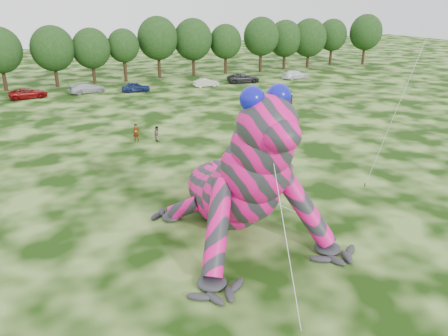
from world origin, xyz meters
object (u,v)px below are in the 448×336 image
(tree_11, at_px, (193,47))
(spectator_1, at_px, (157,134))
(tree_16, at_px, (332,42))
(spectator_2, at_px, (262,108))
(tree_9, at_px, (124,55))
(car_4, at_px, (136,87))
(tree_8, at_px, (92,56))
(car_3, at_px, (87,88))
(tree_7, at_px, (54,57))
(tree_15, at_px, (309,43))
(car_2, at_px, (28,93))
(tree_17, at_px, (365,40))
(car_6, at_px, (243,78))
(tree_6, at_px, (1,59))
(tree_13, at_px, (261,45))
(tree_10, at_px, (158,47))
(spectator_5, at_px, (241,143))
(tree_12, at_px, (226,49))
(car_7, at_px, (295,75))
(inflatable_gecko, at_px, (224,150))
(tree_14, at_px, (285,44))
(spectator_3, at_px, (291,102))
(car_5, at_px, (206,83))

(tree_11, bearing_deg, spectator_1, -115.98)
(tree_16, distance_m, spectator_2, 47.36)
(tree_9, xyz_separation_m, car_4, (-0.71, -9.80, -3.61))
(tree_8, xyz_separation_m, car_3, (-2.27, -7.31, -3.71))
(tree_11, bearing_deg, tree_7, -176.67)
(tree_15, relative_size, car_2, 1.86)
(tree_16, distance_m, car_3, 52.98)
(tree_7, distance_m, car_2, 9.60)
(tree_17, bearing_deg, car_4, -169.98)
(tree_15, distance_m, car_6, 22.55)
(tree_7, height_order, spectator_2, tree_7)
(tree_11, bearing_deg, tree_6, -177.24)
(tree_13, distance_m, tree_17, 24.82)
(tree_10, bearing_deg, tree_9, -168.98)
(spectator_5, bearing_deg, tree_10, -135.95)
(tree_7, distance_m, spectator_5, 42.72)
(tree_10, height_order, tree_12, tree_10)
(tree_11, height_order, car_7, tree_11)
(tree_9, height_order, car_2, tree_9)
(tree_6, bearing_deg, inflatable_gecko, -75.95)
(inflatable_gecko, distance_m, car_4, 43.40)
(car_3, bearing_deg, tree_14, -87.25)
(tree_14, distance_m, car_3, 41.15)
(tree_17, relative_size, car_4, 2.42)
(tree_17, height_order, car_2, tree_17)
(tree_13, relative_size, spectator_3, 5.35)
(tree_9, bearing_deg, tree_14, 2.43)
(tree_14, relative_size, car_4, 2.21)
(tree_12, distance_m, tree_15, 18.46)
(tree_6, distance_m, car_6, 37.56)
(tree_15, relative_size, car_6, 1.77)
(car_6, xyz_separation_m, spectator_2, (-7.80, -20.50, 0.07))
(car_3, relative_size, car_4, 1.23)
(tree_7, xyz_separation_m, tree_16, (55.53, 2.57, -0.05))
(tree_8, height_order, spectator_2, tree_8)
(tree_14, height_order, spectator_2, tree_14)
(tree_16, relative_size, car_2, 1.81)
(tree_10, relative_size, tree_12, 1.17)
(tree_6, xyz_separation_m, tree_7, (7.48, 0.12, -0.01))
(spectator_5, bearing_deg, inflatable_gecko, 19.65)
(car_5, bearing_deg, tree_6, 72.88)
(spectator_3, bearing_deg, spectator_5, 171.16)
(car_3, xyz_separation_m, car_4, (6.84, -2.13, -0.03))
(spectator_5, height_order, spectator_1, spectator_5)
(tree_17, xyz_separation_m, spectator_1, (-55.64, -34.32, -4.37))
(tree_12, relative_size, tree_17, 0.87)
(tree_7, relative_size, spectator_2, 5.75)
(tree_6, relative_size, tree_10, 0.90)
(tree_6, xyz_separation_m, tree_12, (37.57, 1.05, -0.26))
(tree_13, height_order, tree_17, tree_17)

